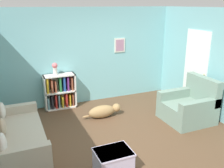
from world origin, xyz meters
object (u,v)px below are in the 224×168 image
object	(u,v)px
dog	(104,111)
vase	(55,68)
coffee_table	(113,161)
couch	(15,139)
bookshelf	(60,92)
recliner_chair	(189,106)

from	to	relation	value
dog	vase	distance (m)	1.67
coffee_table	vase	distance (m)	3.18
coffee_table	dog	bearing A→B (deg)	72.99
couch	bookshelf	bearing A→B (deg)	56.78
couch	vase	xyz separation A→B (m)	(1.13, 1.83, 0.80)
couch	dog	distance (m)	2.22
bookshelf	coffee_table	bearing A→B (deg)	-85.61
coffee_table	vase	bearing A→B (deg)	95.88
couch	coffee_table	distance (m)	1.89
bookshelf	vase	distance (m)	0.67
dog	recliner_chair	bearing A→B (deg)	-27.13
couch	bookshelf	xyz separation A→B (m)	(1.20, 1.84, 0.14)
bookshelf	coffee_table	size ratio (longest dim) A/B	1.55
dog	vase	xyz separation A→B (m)	(-0.94, 1.01, 0.95)
bookshelf	coffee_table	xyz separation A→B (m)	(0.23, -3.05, -0.23)
recliner_chair	dog	world-z (taller)	recliner_chair
recliner_chair	vase	xyz separation A→B (m)	(-2.76, 1.94, 0.76)
couch	bookshelf	size ratio (longest dim) A/B	2.12
coffee_table	bookshelf	bearing A→B (deg)	94.39
bookshelf	couch	bearing A→B (deg)	-123.22
bookshelf	dog	distance (m)	1.36
recliner_chair	vase	world-z (taller)	vase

